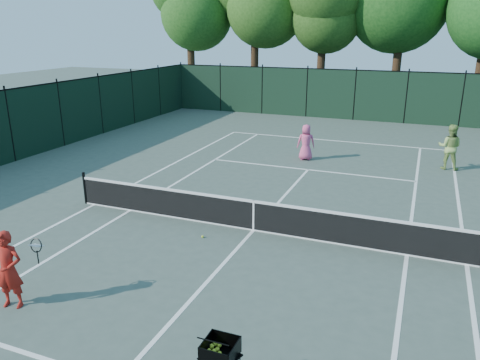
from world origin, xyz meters
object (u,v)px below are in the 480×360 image
at_px(player_green, 450,147).
at_px(ball_hopper, 220,350).
at_px(coach, 9,270).
at_px(player_pink, 306,142).
at_px(loose_ball_midcourt, 203,237).

height_order(player_green, ball_hopper, player_green).
height_order(coach, player_pink, coach).
relative_size(player_pink, loose_ball_midcourt, 22.68).
bearing_deg(loose_ball_midcourt, coach, -116.29).
bearing_deg(player_green, loose_ball_midcourt, 63.18).
bearing_deg(player_pink, loose_ball_midcourt, 68.46).
bearing_deg(player_pink, coach, 60.62).
bearing_deg(ball_hopper, player_pink, 115.21).
relative_size(coach, loose_ball_midcourt, 24.18).
distance_m(coach, loose_ball_midcourt, 4.95).
height_order(coach, loose_ball_midcourt, coach).
height_order(coach, player_green, player_green).
distance_m(player_green, loose_ball_midcourt, 11.51).
xyz_separation_m(player_green, loose_ball_midcourt, (-6.33, -9.58, -0.88)).
xyz_separation_m(coach, player_green, (8.49, 13.96, 0.09)).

